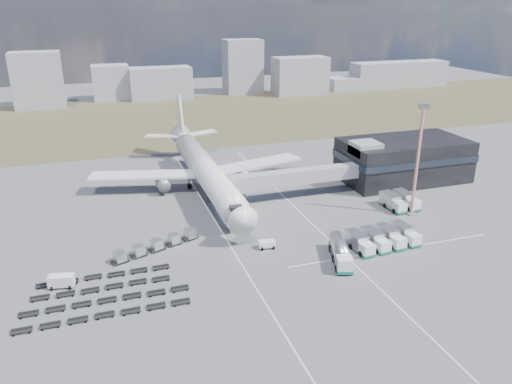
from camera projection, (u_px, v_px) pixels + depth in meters
name	position (u px, v px, depth m)	size (l,w,h in m)	color
ground	(245.00, 250.00, 88.28)	(420.00, 420.00, 0.00)	#565659
grass_strip	(158.00, 119.00, 185.79)	(420.00, 90.00, 0.01)	#4B492D
lane_markings	(290.00, 236.00, 93.80)	(47.12, 110.00, 0.01)	silver
terminal	(403.00, 159.00, 121.63)	(30.40, 16.40, 11.00)	black
jet_bridge	(287.00, 178.00, 109.23)	(30.30, 3.80, 7.05)	#939399
airliner	(204.00, 168.00, 115.08)	(51.59, 64.53, 17.62)	white
skyline	(115.00, 82.00, 214.95)	(308.05, 25.43, 24.65)	#9495A1
fuel_tanker	(340.00, 252.00, 84.17)	(5.66, 10.68, 3.35)	white
pushback_tug	(267.00, 244.00, 88.94)	(2.97, 1.67, 1.37)	white
utility_van	(61.00, 281.00, 76.59)	(3.79, 1.71, 2.06)	white
catering_truck	(217.00, 191.00, 111.50)	(4.94, 6.73, 2.86)	white
service_trucks_near	(383.00, 238.00, 89.55)	(12.59, 7.53, 2.70)	white
service_trucks_far	(400.00, 201.00, 105.94)	(6.17, 7.29, 2.85)	white
uld_row	(157.00, 245.00, 87.94)	(16.27, 7.78, 1.84)	black
baggage_dollies	(103.00, 295.00, 74.36)	(24.96, 12.64, 0.64)	black
floodlight_mast	(417.00, 161.00, 99.08)	(2.17, 1.78, 23.06)	red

